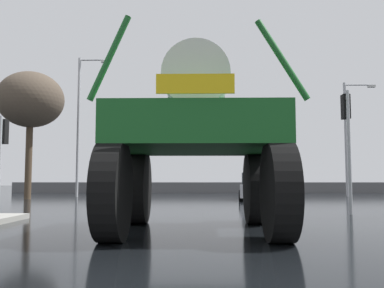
{
  "coord_description": "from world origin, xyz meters",
  "views": [
    {
      "loc": [
        0.31,
        -1.86,
        1.16
      ],
      "look_at": [
        0.05,
        10.33,
        2.17
      ],
      "focal_mm": 39.82,
      "sensor_mm": 36.0,
      "label": 1
    }
  ],
  "objects_px": {
    "oversize_sprayer": "(196,142)",
    "traffic_signal_far_right": "(268,157)",
    "traffic_signal_far_left": "(107,155)",
    "streetlight_far_right": "(348,132)",
    "sedan_ahead": "(257,187)",
    "traffic_signal_near_left": "(2,143)",
    "traffic_signal_near_right": "(347,124)",
    "bare_tree_left": "(31,100)",
    "streetlight_far_left": "(80,119)"
  },
  "relations": [
    {
      "from": "bare_tree_left",
      "to": "streetlight_far_left",
      "type": "bearing_deg",
      "value": 58.94
    },
    {
      "from": "oversize_sprayer",
      "to": "streetlight_far_right",
      "type": "height_order",
      "value": "streetlight_far_right"
    },
    {
      "from": "oversize_sprayer",
      "to": "sedan_ahead",
      "type": "relative_size",
      "value": 1.23
    },
    {
      "from": "bare_tree_left",
      "to": "streetlight_far_right",
      "type": "bearing_deg",
      "value": 12.42
    },
    {
      "from": "traffic_signal_near_right",
      "to": "traffic_signal_near_left",
      "type": "bearing_deg",
      "value": 179.94
    },
    {
      "from": "oversize_sprayer",
      "to": "traffic_signal_far_left",
      "type": "xyz_separation_m",
      "value": [
        -6.85,
        21.63,
        0.93
      ]
    },
    {
      "from": "sedan_ahead",
      "to": "traffic_signal_far_right",
      "type": "bearing_deg",
      "value": -5.81
    },
    {
      "from": "traffic_signal_near_left",
      "to": "streetlight_far_right",
      "type": "bearing_deg",
      "value": 41.06
    },
    {
      "from": "oversize_sprayer",
      "to": "traffic_signal_near_right",
      "type": "xyz_separation_m",
      "value": [
        5.04,
        4.79,
        1.01
      ]
    },
    {
      "from": "traffic_signal_near_left",
      "to": "traffic_signal_far_left",
      "type": "relative_size",
      "value": 0.82
    },
    {
      "from": "traffic_signal_far_right",
      "to": "streetlight_far_left",
      "type": "distance_m",
      "value": 13.57
    },
    {
      "from": "sedan_ahead",
      "to": "traffic_signal_far_left",
      "type": "height_order",
      "value": "traffic_signal_far_left"
    },
    {
      "from": "traffic_signal_far_left",
      "to": "streetlight_far_left",
      "type": "xyz_separation_m",
      "value": [
        -1.11,
        -3.19,
        2.22
      ]
    },
    {
      "from": "traffic_signal_near_left",
      "to": "traffic_signal_far_right",
      "type": "height_order",
      "value": "traffic_signal_far_right"
    },
    {
      "from": "sedan_ahead",
      "to": "traffic_signal_far_right",
      "type": "xyz_separation_m",
      "value": [
        1.77,
        7.08,
        2.08
      ]
    },
    {
      "from": "traffic_signal_far_left",
      "to": "traffic_signal_far_right",
      "type": "relative_size",
      "value": 1.05
    },
    {
      "from": "traffic_signal_near_right",
      "to": "traffic_signal_far_right",
      "type": "distance_m",
      "value": 16.85
    },
    {
      "from": "traffic_signal_near_right",
      "to": "streetlight_far_right",
      "type": "bearing_deg",
      "value": 70.74
    },
    {
      "from": "sedan_ahead",
      "to": "streetlight_far_right",
      "type": "relative_size",
      "value": 0.55
    },
    {
      "from": "traffic_signal_near_left",
      "to": "streetlight_far_left",
      "type": "xyz_separation_m",
      "value": [
        -1.25,
        13.65,
        2.74
      ]
    },
    {
      "from": "oversize_sprayer",
      "to": "traffic_signal_near_left",
      "type": "distance_m",
      "value": 8.26
    },
    {
      "from": "streetlight_far_left",
      "to": "sedan_ahead",
      "type": "bearing_deg",
      "value": -19.14
    },
    {
      "from": "sedan_ahead",
      "to": "traffic_signal_near_right",
      "type": "relative_size",
      "value": 1.04
    },
    {
      "from": "streetlight_far_left",
      "to": "streetlight_far_right",
      "type": "bearing_deg",
      "value": 3.38
    },
    {
      "from": "traffic_signal_near_right",
      "to": "bare_tree_left",
      "type": "xyz_separation_m",
      "value": [
        -15.02,
        10.29,
        2.8
      ]
    },
    {
      "from": "traffic_signal_near_left",
      "to": "traffic_signal_far_right",
      "type": "bearing_deg",
      "value": 55.13
    },
    {
      "from": "streetlight_far_right",
      "to": "bare_tree_left",
      "type": "height_order",
      "value": "streetlight_far_right"
    },
    {
      "from": "sedan_ahead",
      "to": "traffic_signal_near_left",
      "type": "height_order",
      "value": "traffic_signal_near_left"
    },
    {
      "from": "traffic_signal_far_left",
      "to": "oversize_sprayer",
      "type": "bearing_deg",
      "value": -72.43
    },
    {
      "from": "oversize_sprayer",
      "to": "bare_tree_left",
      "type": "height_order",
      "value": "bare_tree_left"
    },
    {
      "from": "traffic_signal_near_right",
      "to": "streetlight_far_right",
      "type": "height_order",
      "value": "streetlight_far_right"
    },
    {
      "from": "oversize_sprayer",
      "to": "traffic_signal_far_left",
      "type": "distance_m",
      "value": 22.71
    },
    {
      "from": "traffic_signal_near_right",
      "to": "traffic_signal_far_left",
      "type": "bearing_deg",
      "value": 125.21
    },
    {
      "from": "traffic_signal_near_left",
      "to": "streetlight_far_right",
      "type": "distance_m",
      "value": 22.49
    },
    {
      "from": "oversize_sprayer",
      "to": "bare_tree_left",
      "type": "xyz_separation_m",
      "value": [
        -9.98,
        15.08,
        3.81
      ]
    },
    {
      "from": "streetlight_far_left",
      "to": "traffic_signal_near_right",
      "type": "bearing_deg",
      "value": -46.43
    },
    {
      "from": "bare_tree_left",
      "to": "traffic_signal_far_left",
      "type": "bearing_deg",
      "value": 64.44
    },
    {
      "from": "traffic_signal_near_left",
      "to": "streetlight_far_right",
      "type": "height_order",
      "value": "streetlight_far_right"
    },
    {
      "from": "traffic_signal_far_left",
      "to": "streetlight_far_right",
      "type": "xyz_separation_m",
      "value": [
        17.03,
        -2.11,
        1.44
      ]
    },
    {
      "from": "sedan_ahead",
      "to": "streetlight_far_right",
      "type": "xyz_separation_m",
      "value": [
        6.93,
        4.96,
        3.67
      ]
    },
    {
      "from": "sedan_ahead",
      "to": "traffic_signal_near_right",
      "type": "xyz_separation_m",
      "value": [
        1.78,
        -9.77,
        2.31
      ]
    },
    {
      "from": "traffic_signal_near_left",
      "to": "bare_tree_left",
      "type": "relative_size",
      "value": 0.44
    },
    {
      "from": "oversize_sprayer",
      "to": "traffic_signal_far_right",
      "type": "distance_m",
      "value": 22.23
    },
    {
      "from": "traffic_signal_near_right",
      "to": "streetlight_far_left",
      "type": "relative_size",
      "value": 0.44
    },
    {
      "from": "traffic_signal_near_left",
      "to": "traffic_signal_far_left",
      "type": "xyz_separation_m",
      "value": [
        -0.14,
        16.83,
        0.52
      ]
    },
    {
      "from": "traffic_signal_near_right",
      "to": "traffic_signal_far_right",
      "type": "xyz_separation_m",
      "value": [
        -0.01,
        16.85,
        -0.22
      ]
    },
    {
      "from": "traffic_signal_far_right",
      "to": "sedan_ahead",
      "type": "bearing_deg",
      "value": -104.02
    },
    {
      "from": "traffic_signal_far_left",
      "to": "streetlight_far_left",
      "type": "bearing_deg",
      "value": -109.15
    },
    {
      "from": "oversize_sprayer",
      "to": "streetlight_far_right",
      "type": "bearing_deg",
      "value": -27.69
    },
    {
      "from": "traffic_signal_near_right",
      "to": "traffic_signal_far_right",
      "type": "bearing_deg",
      "value": 90.05
    }
  ]
}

